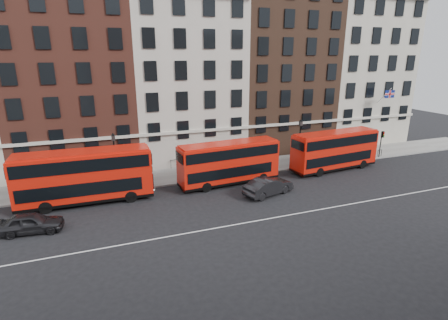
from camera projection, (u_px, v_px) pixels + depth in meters
name	position (u px, v px, depth m)	size (l,w,h in m)	color
ground	(242.00, 211.00, 29.02)	(120.00, 120.00, 0.00)	black
pavement	(204.00, 172.00, 38.39)	(80.00, 5.00, 0.15)	gray
kerb	(211.00, 179.00, 36.16)	(80.00, 0.30, 0.16)	gray
road_centre_line	(252.00, 222.00, 27.22)	(70.00, 0.12, 0.01)	white
building_terrace	(182.00, 74.00, 41.92)	(64.00, 11.95, 22.00)	#B0AA98
bus_b	(84.00, 176.00, 29.95)	(11.26, 2.93, 4.71)	red
bus_c	(229.00, 162.00, 34.48)	(10.34, 3.24, 4.28)	red
bus_d	(335.00, 150.00, 38.70)	(10.59, 3.50, 4.37)	red
car_rear	(31.00, 223.00, 25.42)	(1.78, 4.42, 1.51)	#242427
car_front	(268.00, 186.00, 32.25)	(1.73, 4.97, 1.64)	black
lamp_post_left	(115.00, 158.00, 33.20)	(0.44, 0.44, 5.33)	black
lamp_post_right	(300.00, 140.00, 39.98)	(0.44, 0.44, 5.33)	black
traffic_light	(382.00, 139.00, 43.01)	(0.25, 0.45, 3.27)	black
iron_railings	(198.00, 161.00, 40.20)	(6.60, 0.06, 1.00)	black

